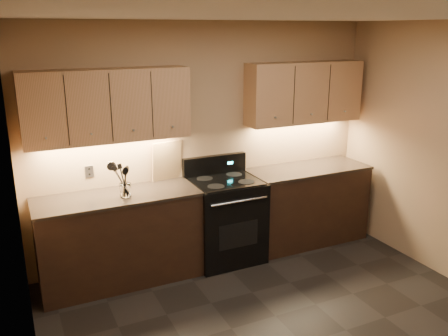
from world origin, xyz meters
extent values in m
plane|color=silver|center=(0.00, 0.00, 2.60)|extent=(4.00, 4.00, 0.00)
cube|color=tan|center=(0.00, 2.00, 1.30)|extent=(4.00, 0.04, 2.60)
cube|color=tan|center=(-2.00, 0.00, 1.30)|extent=(0.04, 4.00, 2.60)
cube|color=black|center=(-1.10, 1.70, 0.45)|extent=(1.60, 0.60, 0.90)
cube|color=#3A2E25|center=(-1.10, 1.70, 0.92)|extent=(1.62, 0.62, 0.03)
cube|color=black|center=(1.18, 1.70, 0.45)|extent=(1.44, 0.60, 0.90)
cube|color=#3A2E25|center=(1.18, 1.70, 0.92)|extent=(1.46, 0.62, 0.03)
cube|color=black|center=(0.08, 1.68, 0.46)|extent=(0.76, 0.65, 0.92)
cube|color=black|center=(0.08, 1.68, 0.93)|extent=(0.70, 0.60, 0.01)
cube|color=black|center=(0.08, 1.96, 1.03)|extent=(0.76, 0.07, 0.22)
cube|color=#19E5F2|center=(0.26, 1.92, 1.04)|extent=(0.06, 0.00, 0.03)
cylinder|color=silver|center=(0.08, 1.34, 0.80)|extent=(0.65, 0.02, 0.02)
cube|color=black|center=(0.08, 1.35, 0.41)|extent=(0.46, 0.00, 0.28)
cylinder|color=black|center=(-0.10, 1.53, 0.93)|extent=(0.18, 0.18, 0.00)
cylinder|color=black|center=(0.26, 1.53, 0.93)|extent=(0.18, 0.18, 0.00)
cylinder|color=black|center=(-0.10, 1.82, 0.93)|extent=(0.18, 0.18, 0.00)
cylinder|color=black|center=(0.26, 1.82, 0.93)|extent=(0.18, 0.18, 0.00)
cube|color=tan|center=(-1.10, 1.85, 1.80)|extent=(1.60, 0.30, 0.70)
cube|color=tan|center=(1.18, 1.85, 1.80)|extent=(1.44, 0.30, 0.70)
cube|color=#B2B5BA|center=(-1.30, 1.99, 1.12)|extent=(0.08, 0.01, 0.12)
cylinder|color=white|center=(-1.03, 1.62, 1.00)|extent=(0.12, 0.12, 0.14)
cylinder|color=white|center=(-1.03, 1.62, 0.94)|extent=(0.11, 0.11, 0.02)
cube|color=tan|center=(-0.48, 1.97, 1.14)|extent=(0.34, 0.11, 0.43)
camera|label=1|loc=(-2.03, -2.75, 2.51)|focal=38.00mm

